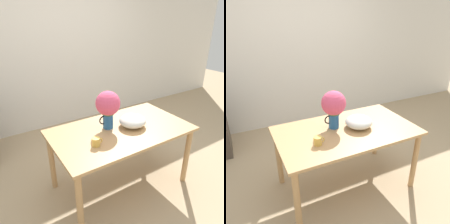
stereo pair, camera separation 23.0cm
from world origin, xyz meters
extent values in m
plane|color=tan|center=(0.00, 0.00, 0.00)|extent=(12.00, 12.00, 0.00)
cube|color=silver|center=(0.00, 1.84, 1.30)|extent=(8.00, 0.05, 2.60)
cube|color=tan|center=(-0.09, -0.07, 0.72)|extent=(1.47, 0.85, 0.03)
cylinder|color=tan|center=(-0.76, -0.44, 0.35)|extent=(0.06, 0.06, 0.71)
cylinder|color=tan|center=(0.59, -0.44, 0.35)|extent=(0.06, 0.06, 0.71)
cylinder|color=tan|center=(-0.76, 0.30, 0.35)|extent=(0.06, 0.06, 0.71)
cylinder|color=tan|center=(0.59, 0.30, 0.35)|extent=(0.06, 0.06, 0.71)
cylinder|color=#235B9E|center=(-0.19, 0.03, 0.83)|extent=(0.11, 0.11, 0.19)
cone|color=#235B9E|center=(-0.14, 0.03, 0.90)|extent=(0.04, 0.04, 0.05)
torus|color=black|center=(-0.25, 0.03, 0.84)|extent=(0.10, 0.01, 0.10)
sphere|color=#3D7033|center=(-0.19, 0.03, 0.97)|extent=(0.19, 0.19, 0.19)
sphere|color=#DB4C70|center=(-0.19, 0.03, 1.02)|extent=(0.26, 0.26, 0.26)
cylinder|color=gold|center=(-0.47, -0.21, 0.78)|extent=(0.08, 0.08, 0.08)
torus|color=gold|center=(-0.43, -0.21, 0.78)|extent=(0.06, 0.01, 0.06)
ellipsoid|color=silver|center=(0.05, -0.08, 0.80)|extent=(0.29, 0.29, 0.13)
camera|label=1|loc=(-1.27, -1.74, 1.85)|focal=35.00mm
camera|label=2|loc=(-1.07, -1.85, 1.85)|focal=35.00mm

